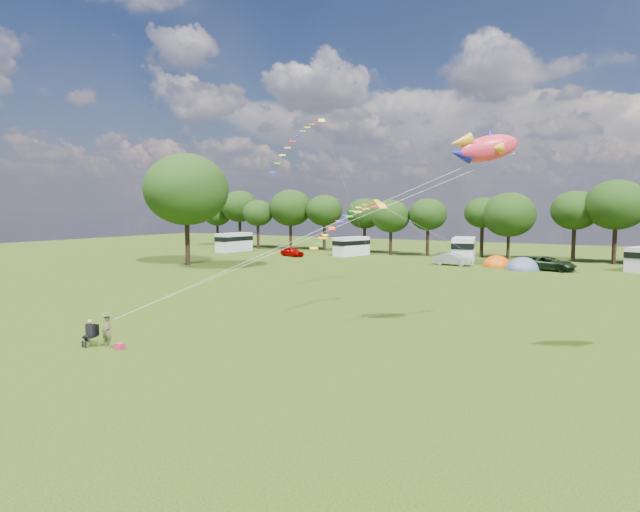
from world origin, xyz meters
The scene contains 18 objects.
ground_plane centered at (0.00, 0.00, 0.00)m, with size 180.00×180.00×0.00m, color black.
tree_line centered at (5.30, 54.99, 6.35)m, with size 102.98×10.98×10.27m.
big_tree centered at (-30.00, 28.00, 9.02)m, with size 10.00×10.00×13.28m.
car_a centered at (-25.45, 43.92, 0.66)m, with size 1.57×3.98×1.33m, color #980100.
car_b centered at (-2.35, 43.59, 0.73)m, with size 1.54×4.11×1.45m, color gray.
car_d centered at (8.29, 43.67, 0.77)m, with size 2.56×5.65×1.54m, color black.
campervan_a centered at (-37.93, 46.38, 1.57)m, with size 3.08×6.18×2.93m.
campervan_b centered at (-18.72, 49.20, 1.44)m, with size 3.85×5.92×2.68m.
campervan_c centered at (-2.32, 48.27, 1.66)m, with size 3.95×6.74×3.10m.
tent_orange centered at (2.42, 45.22, 0.02)m, with size 3.28×3.60×2.57m.
tent_greyblue centered at (5.70, 42.91, 0.02)m, with size 3.80×4.16×2.83m.
kite_flyer centered at (-6.20, -2.18, 0.79)m, with size 0.57×0.38×1.57m, color brown.
camp_chair centered at (-7.10, -2.43, 0.80)m, with size 0.68×0.70×1.34m.
kite_bag centered at (-5.34, -2.17, 0.15)m, with size 0.42×0.28×0.30m, color #BD2240.
fish_kite centered at (9.63, 6.81, 9.66)m, with size 3.37×2.68×1.85m.
streamer_kite_a centered at (-13.17, 26.91, 13.96)m, with size 3.44×5.64×5.80m.
streamer_kite_b centered at (-4.80, 21.94, 6.28)m, with size 4.25×4.78×3.83m.
streamer_kite_c centered at (0.98, 10.67, 6.22)m, with size 3.10×4.94×2.79m.
Camera 1 is at (15.82, -19.23, 6.83)m, focal length 30.00 mm.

